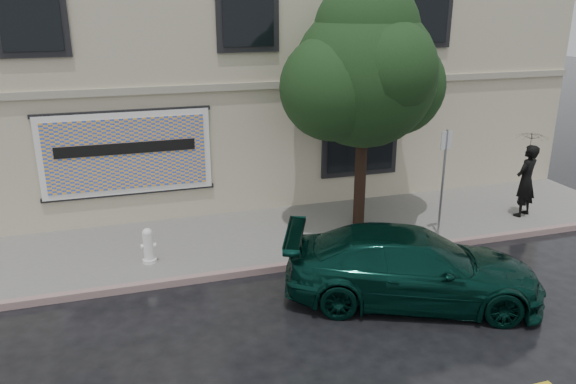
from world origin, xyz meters
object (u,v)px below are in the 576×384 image
object	(u,v)px
car	(412,267)
street_tree	(365,76)
fire_hydrant	(148,246)
pedestrian	(526,181)

from	to	relation	value
car	street_tree	bearing A→B (deg)	14.60
street_tree	car	bearing A→B (deg)	-98.05
car	fire_hydrant	bearing A→B (deg)	81.36
car	street_tree	xyz separation A→B (m)	(0.53, 3.74, 3.25)
car	pedestrian	distance (m)	5.83
car	pedestrian	bearing A→B (deg)	-36.79
pedestrian	street_tree	distance (m)	5.36
street_tree	fire_hydrant	distance (m)	6.45
pedestrian	street_tree	size ratio (longest dim) A/B	0.35
pedestrian	fire_hydrant	distance (m)	9.90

